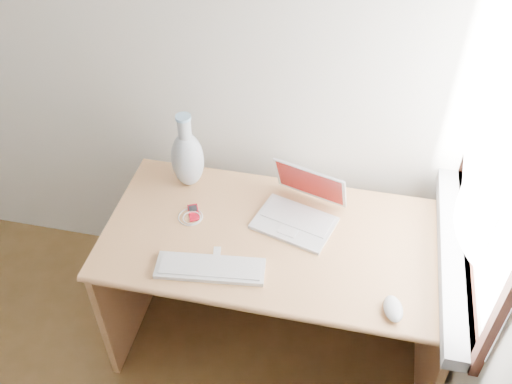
% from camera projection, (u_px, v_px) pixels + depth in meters
% --- Properties ---
extents(back_wall, '(3.50, 0.04, 2.60)m').
position_uv_depth(back_wall, '(58.00, 26.00, 2.36)').
color(back_wall, white).
rests_on(back_wall, floor).
extents(window, '(0.11, 0.99, 1.10)m').
position_uv_depth(window, '(498.00, 152.00, 1.79)').
color(window, silver).
rests_on(window, right_wall).
extents(desk, '(1.39, 0.70, 0.73)m').
position_uv_depth(desk, '(281.00, 256.00, 2.46)').
color(desk, tan).
rests_on(desk, floor).
extents(laptop, '(0.36, 0.33, 0.21)m').
position_uv_depth(laptop, '(296.00, 209.00, 2.31)').
color(laptop, white).
rests_on(laptop, desk).
extents(external_keyboard, '(0.42, 0.17, 0.02)m').
position_uv_depth(external_keyboard, '(210.00, 268.00, 2.13)').
color(external_keyboard, white).
rests_on(external_keyboard, desk).
extents(mouse, '(0.09, 0.12, 0.04)m').
position_uv_depth(mouse, '(393.00, 309.00, 1.98)').
color(mouse, white).
rests_on(mouse, desk).
extents(ipod, '(0.08, 0.10, 0.01)m').
position_uv_depth(ipod, '(194.00, 213.00, 2.35)').
color(ipod, red).
rests_on(ipod, desk).
extents(cable_coil, '(0.11, 0.11, 0.01)m').
position_uv_depth(cable_coil, '(190.00, 217.00, 2.34)').
color(cable_coil, white).
rests_on(cable_coil, desk).
extents(remote, '(0.04, 0.08, 0.01)m').
position_uv_depth(remote, '(217.00, 254.00, 2.19)').
color(remote, white).
rests_on(remote, desk).
extents(vase, '(0.14, 0.14, 0.35)m').
position_uv_depth(vase, '(187.00, 157.00, 2.40)').
color(vase, silver).
rests_on(vase, desk).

